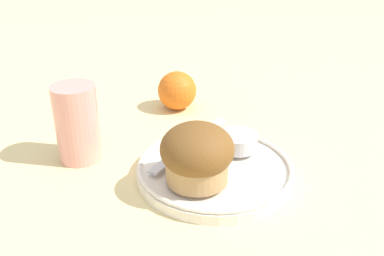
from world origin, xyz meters
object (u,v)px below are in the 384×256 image
at_px(muffin, 197,154).
at_px(juice_glass, 77,123).
at_px(butter_knife, 191,143).
at_px(orange_fruit, 177,91).

height_order(muffin, juice_glass, juice_glass).
bearing_deg(muffin, butter_knife, 49.65).
bearing_deg(butter_knife, orange_fruit, 40.69).
bearing_deg(juice_glass, butter_knife, -44.00).
distance_m(muffin, juice_glass, 0.19).
distance_m(orange_fruit, juice_glass, 0.22).
distance_m(muffin, butter_knife, 0.10).
distance_m(butter_knife, juice_glass, 0.16).
bearing_deg(butter_knife, muffin, -142.86).
distance_m(butter_knife, orange_fruit, 0.18).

